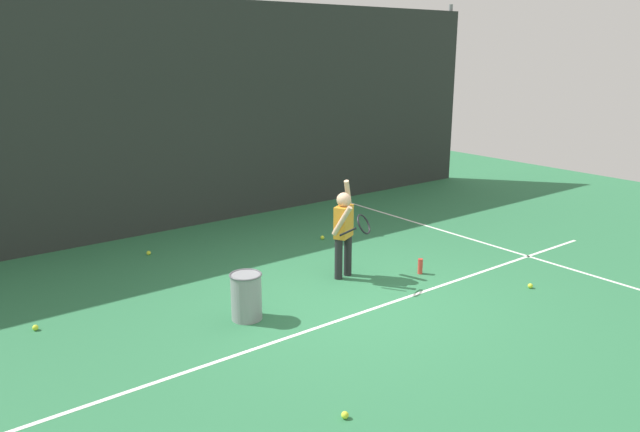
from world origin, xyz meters
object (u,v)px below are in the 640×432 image
object	(u,v)px
tennis_ball_4	(149,253)
ball_hopper	(246,296)
tennis_ball_2	(345,415)
tennis_ball_3	(35,328)
tennis_ball_1	(530,286)
tennis_ball_0	(322,237)
tennis_player	(344,227)
water_bottle	(420,266)

from	to	relation	value
tennis_ball_4	ball_hopper	bearing A→B (deg)	-89.59
tennis_ball_2	ball_hopper	bearing A→B (deg)	80.69
ball_hopper	tennis_ball_3	world-z (taller)	ball_hopper
ball_hopper	tennis_ball_1	bearing A→B (deg)	-23.05
tennis_ball_1	tennis_ball_3	world-z (taller)	same
tennis_ball_0	ball_hopper	bearing A→B (deg)	-143.76
tennis_ball_3	tennis_ball_4	distance (m)	2.66
tennis_player	water_bottle	distance (m)	1.25
tennis_ball_2	tennis_player	bearing A→B (deg)	50.49
tennis_player	tennis_ball_3	world-z (taller)	tennis_player
tennis_ball_0	tennis_ball_1	world-z (taller)	same
ball_hopper	tennis_ball_1	size ratio (longest dim) A/B	8.52
tennis_ball_2	tennis_ball_3	bearing A→B (deg)	116.20
tennis_ball_3	tennis_ball_2	bearing A→B (deg)	-63.80
tennis_ball_1	tennis_ball_3	size ratio (longest dim) A/B	1.00
tennis_ball_1	tennis_ball_2	bearing A→B (deg)	-168.68
tennis_ball_1	tennis_ball_3	bearing A→B (deg)	154.30
tennis_ball_1	tennis_ball_4	world-z (taller)	same
tennis_player	tennis_ball_0	world-z (taller)	tennis_player
ball_hopper	tennis_ball_0	distance (m)	3.22
tennis_player	tennis_ball_2	distance (m)	3.42
water_bottle	tennis_ball_1	xyz separation A→B (m)	(0.77, -1.27, -0.08)
tennis_player	tennis_ball_0	xyz separation A→B (m)	(0.83, 1.56, -0.69)
tennis_player	ball_hopper	xyz separation A→B (m)	(-1.76, -0.34, -0.44)
tennis_ball_2	tennis_ball_3	world-z (taller)	same
tennis_ball_1	tennis_ball_3	distance (m)	6.14
tennis_ball_2	tennis_ball_1	bearing A→B (deg)	11.32
tennis_player	ball_hopper	size ratio (longest dim) A/B	2.40
tennis_ball_2	tennis_ball_4	xyz separation A→B (m)	(0.35, 5.15, 0.00)
ball_hopper	tennis_ball_4	distance (m)	2.91
tennis_player	tennis_ball_3	size ratio (longest dim) A/B	20.46
ball_hopper	tennis_ball_1	distance (m)	3.78
tennis_ball_1	tennis_ball_4	distance (m)	5.60
tennis_ball_1	tennis_ball_0	bearing A→B (deg)	104.62
tennis_ball_0	tennis_ball_1	bearing A→B (deg)	-75.38
water_bottle	tennis_ball_3	xyz separation A→B (m)	(-4.76, 1.39, -0.08)
tennis_player	tennis_ball_1	bearing A→B (deg)	-73.54
tennis_ball_4	tennis_ball_1	bearing A→B (deg)	-51.42
ball_hopper	tennis_ball_0	size ratio (longest dim) A/B	8.52
tennis_ball_0	water_bottle	bearing A→B (deg)	-86.90
ball_hopper	tennis_ball_2	bearing A→B (deg)	-99.31
tennis_player	tennis_ball_4	xyz separation A→B (m)	(-1.78, 2.56, -0.69)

